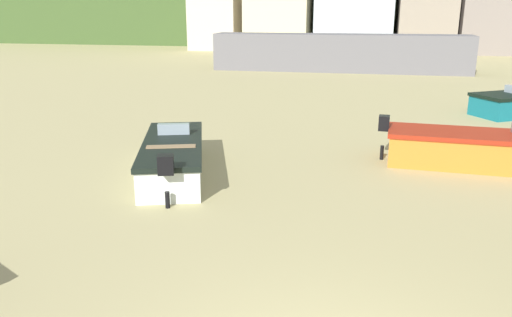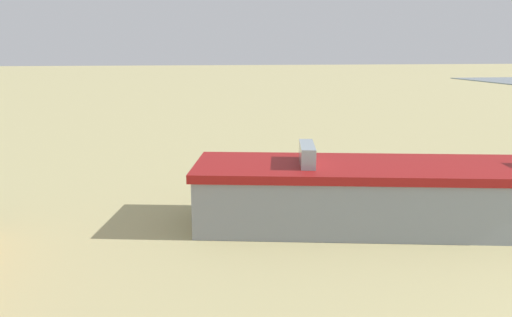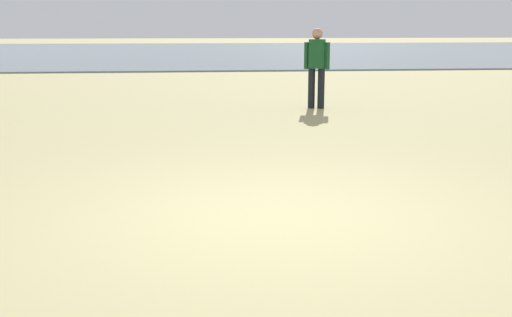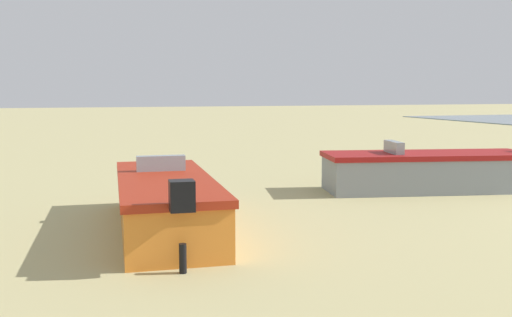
{
  "view_description": "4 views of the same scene",
  "coord_description": "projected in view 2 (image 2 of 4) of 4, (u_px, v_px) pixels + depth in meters",
  "views": [
    {
      "loc": [
        0.11,
        -4.3,
        3.97
      ],
      "look_at": [
        -1.9,
        5.17,
        1.12
      ],
      "focal_mm": 35.7,
      "sensor_mm": 36.0,
      "label": 1
    },
    {
      "loc": [
        -1.49,
        5.39,
        2.51
      ],
      "look_at": [
        4.43,
        4.51,
        1.21
      ],
      "focal_mm": 35.33,
      "sensor_mm": 36.0,
      "label": 2
    },
    {
      "loc": [
        0.73,
        5.42,
        1.68
      ],
      "look_at": [
        0.34,
        1.79,
        0.91
      ],
      "focal_mm": 44.61,
      "sensor_mm": 36.0,
      "label": 3
    },
    {
      "loc": [
        -6.57,
        10.8,
        2.36
      ],
      "look_at": [
        4.52,
        7.29,
        1.0
      ],
      "focal_mm": 40.72,
      "sensor_mm": 36.0,
      "label": 4
    }
  ],
  "objects": [
    {
      "name": "boat_grey_0",
      "position": [
        365.0,
        194.0,
        7.26
      ],
      "size": [
        2.46,
        5.22,
        1.23
      ],
      "rotation": [
        0.0,
        0.0,
        6.09
      ],
      "color": "gray",
      "rests_on": "ground"
    }
  ]
}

